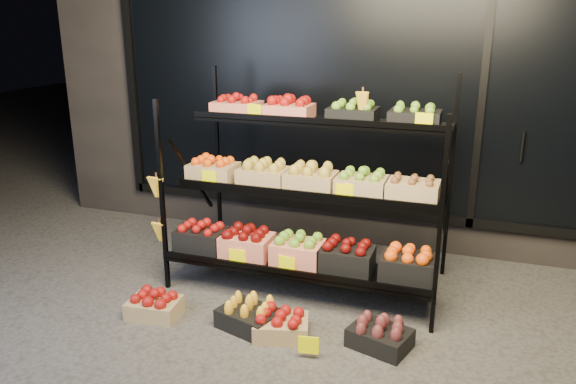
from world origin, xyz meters
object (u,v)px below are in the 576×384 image
at_px(floor_crate_left, 154,304).
at_px(floor_crate_midright, 281,324).
at_px(display_rack, 306,191).
at_px(floor_crate_midleft, 249,315).

xyz_separation_m(floor_crate_left, floor_crate_midright, (0.95, 0.04, 0.00)).
relative_size(display_rack, floor_crate_midleft, 4.66).
height_order(floor_crate_midleft, floor_crate_midright, floor_crate_midleft).
distance_m(floor_crate_left, floor_crate_midleft, 0.71).
distance_m(floor_crate_left, floor_crate_midright, 0.95).
relative_size(display_rack, floor_crate_midright, 5.14).
bearing_deg(floor_crate_left, display_rack, 38.46).
xyz_separation_m(display_rack, floor_crate_midright, (0.08, -0.80, -0.70)).
relative_size(floor_crate_left, floor_crate_midright, 0.90).
bearing_deg(floor_crate_midleft, display_rack, 95.13).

